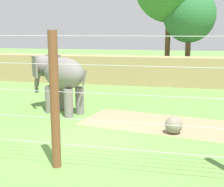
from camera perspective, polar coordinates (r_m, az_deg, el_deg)
name	(u,v)px	position (r m, az deg, el deg)	size (l,w,h in m)	color
ground_plane	(89,139)	(12.53, -4.16, -8.13)	(120.00, 120.00, 0.00)	#609342
dirt_patch	(154,123)	(14.71, 7.65, -5.26)	(6.47, 3.22, 0.01)	#937F5B
embankment_wall	(138,70)	(25.02, 4.73, 4.16)	(36.00, 1.80, 2.22)	tan
elephant	(60,75)	(16.30, -9.40, 3.25)	(3.63, 2.62, 2.92)	slate
enrichment_ball	(174,125)	(13.27, 11.06, -5.58)	(0.72, 0.72, 0.72)	gray
cable_fence	(59,101)	(9.53, -9.49, -1.36)	(12.18, 0.28, 4.17)	brown
tree_far_left	(189,15)	(27.36, 13.76, 13.50)	(4.25, 4.25, 7.67)	brown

